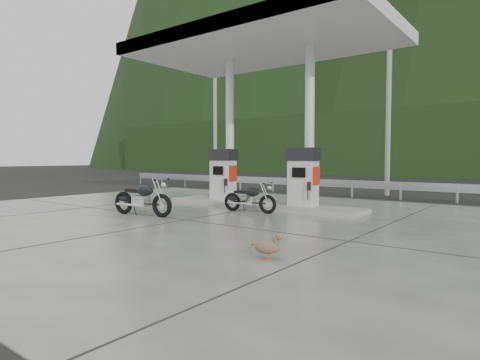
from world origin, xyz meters
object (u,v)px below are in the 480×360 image
Objects in this scene: gas_pump_right at (303,177)px; motorcycle_right at (142,199)px; gas_pump_left at (223,174)px; duck at (267,247)px; motorcycle_left at (249,199)px.

gas_pump_right is 4.86m from motorcycle_right.
gas_pump_right is at bearing 0.00° from gas_pump_left.
gas_pump_left reaches higher than motorcycle_right.
duck is at bearing -27.53° from motorcycle_right.
motorcycle_left is 3.15m from motorcycle_right.
motorcycle_left is (2.05, -1.23, -0.65)m from gas_pump_left.
gas_pump_right is 1.07× the size of motorcycle_left.
motorcycle_left is 5.63m from duck.
motorcycle_right is (-2.03, -2.40, 0.06)m from motorcycle_left.
motorcycle_left is at bearing -133.02° from gas_pump_right.
motorcycle_right is at bearing 147.43° from duck.
motorcycle_right is at bearing -134.62° from motorcycle_left.
gas_pump_left is 7.96m from duck.
gas_pump_left is 0.92× the size of motorcycle_right.
gas_pump_left is at bearing 82.46° from motorcycle_right.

